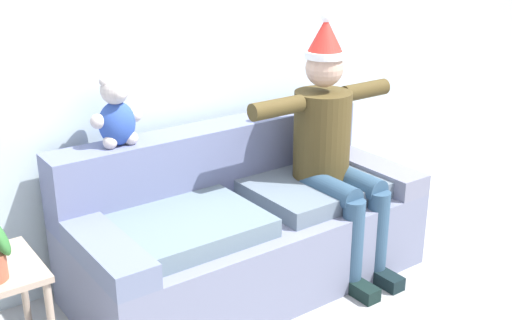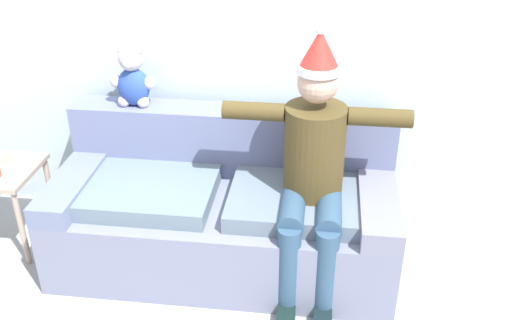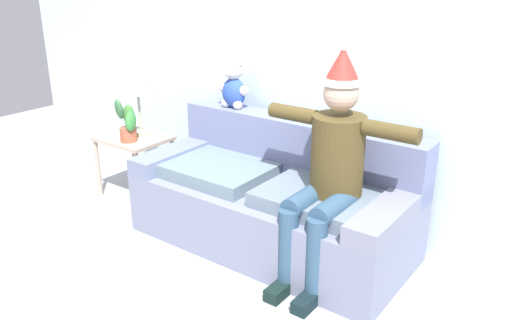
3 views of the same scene
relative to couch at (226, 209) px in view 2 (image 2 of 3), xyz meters
The scene contains 4 objects.
back_wall 1.14m from the couch, 90.00° to the left, with size 7.00×0.10×2.70m, color silver.
couch is the anchor object (origin of this frame).
person_seated 0.71m from the couch, 17.90° to the right, with size 1.02×0.77×1.54m.
teddy_bear 0.98m from the couch, 154.95° to the left, with size 0.29×0.17×0.38m.
Camera 2 is at (0.55, -1.93, 2.33)m, focal length 40.74 mm.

